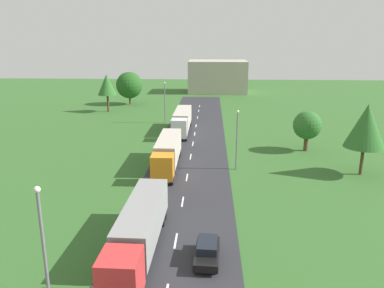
% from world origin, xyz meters
% --- Properties ---
extents(road, '(10.00, 140.00, 0.06)m').
position_xyz_m(road, '(0.00, 24.50, 0.03)').
color(road, '#2B2B30').
rests_on(road, ground).
extents(lane_marking_centre, '(0.16, 120.93, 0.01)m').
position_xyz_m(lane_marking_centre, '(0.00, 21.30, 0.07)').
color(lane_marking_centre, white).
rests_on(lane_marking_centre, road).
extents(truck_lead, '(2.72, 13.55, 3.48)m').
position_xyz_m(truck_lead, '(-2.49, 15.69, 2.08)').
color(truck_lead, red).
rests_on(truck_lead, road).
extents(truck_second, '(2.54, 12.54, 3.54)m').
position_xyz_m(truck_second, '(-2.61, 35.54, 2.10)').
color(truck_second, orange).
rests_on(truck_second, road).
extents(truck_third, '(2.54, 13.21, 3.55)m').
position_xyz_m(truck_third, '(-2.22, 54.22, 2.12)').
color(truck_third, white).
rests_on(truck_third, road).
extents(car_second, '(1.89, 4.17, 1.46)m').
position_xyz_m(car_second, '(2.53, 15.09, 0.82)').
color(car_second, black).
rests_on(car_second, road).
extents(lamppost_lead, '(0.36, 0.36, 8.49)m').
position_xyz_m(lamppost_lead, '(-6.06, 8.06, 4.72)').
color(lamppost_lead, slate).
rests_on(lamppost_lead, ground).
extents(lamppost_second, '(0.36, 0.36, 7.40)m').
position_xyz_m(lamppost_second, '(5.86, 35.36, 4.17)').
color(lamppost_second, slate).
rests_on(lamppost_second, ground).
extents(lamppost_third, '(0.36, 0.36, 7.74)m').
position_xyz_m(lamppost_third, '(-5.99, 61.46, 4.34)').
color(lamppost_third, slate).
rests_on(lamppost_third, ground).
extents(tree_oak, '(6.30, 6.30, 7.79)m').
position_xyz_m(tree_oak, '(-16.98, 81.86, 4.63)').
color(tree_oak, '#513823').
rests_on(tree_oak, ground).
extents(tree_pine, '(4.03, 4.03, 8.15)m').
position_xyz_m(tree_pine, '(-19.74, 72.02, 5.89)').
color(tree_pine, '#513823').
rests_on(tree_pine, ground).
extents(tree_elm, '(4.62, 4.62, 8.45)m').
position_xyz_m(tree_elm, '(20.52, 34.29, 5.89)').
color(tree_elm, '#513823').
rests_on(tree_elm, ground).
extents(tree_ash, '(4.00, 4.00, 5.76)m').
position_xyz_m(tree_ash, '(16.32, 43.96, 3.73)').
color(tree_ash, '#513823').
rests_on(tree_ash, ground).
extents(distant_building, '(16.89, 12.33, 9.14)m').
position_xyz_m(distant_building, '(4.52, 105.08, 4.57)').
color(distant_building, '#B2A899').
rests_on(distant_building, ground).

